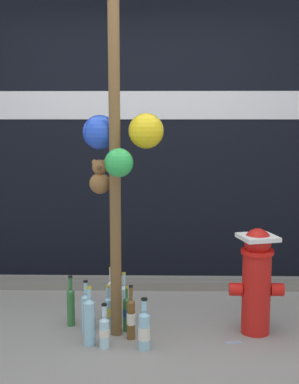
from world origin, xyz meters
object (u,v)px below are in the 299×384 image
at_px(bottle_6, 124,303).
at_px(bottle_8, 131,318).
at_px(bottle_0, 112,298).
at_px(bottle_9, 89,320).
at_px(memorial_post, 117,110).
at_px(fire_hydrant, 257,278).
at_px(bottle_7, 86,311).
at_px(bottle_3, 144,329).
at_px(bottle_5, 127,313).
at_px(bottle_2, 71,305).
at_px(bottle_4, 104,331).
at_px(bottle_1, 108,311).

bearing_deg(bottle_6, bottle_8, -77.00).
relative_size(bottle_0, bottle_9, 1.01).
distance_m(memorial_post, bottle_9, 1.42).
relative_size(bottle_0, bottle_8, 1.07).
relative_size(fire_hydrant, bottle_7, 2.01).
bearing_deg(bottle_8, bottle_3, -59.57).
bearing_deg(fire_hydrant, memorial_post, -177.45).
bearing_deg(bottle_9, bottle_5, 45.34).
xyz_separation_m(memorial_post, bottle_7, (-0.23, 0.04, -1.42)).
xyz_separation_m(fire_hydrant, bottle_8, (-0.88, -0.12, -0.25)).
relative_size(memorial_post, fire_hydrant, 3.59).
xyz_separation_m(bottle_2, bottle_5, (0.42, -0.09, -0.02)).
relative_size(bottle_0, bottle_4, 1.34).
bearing_deg(bottle_7, bottle_9, -76.62).
height_order(bottle_5, bottle_9, bottle_9).
relative_size(bottle_3, bottle_7, 0.93).
xyz_separation_m(memorial_post, bottle_4, (-0.08, -0.23, -1.45)).
xyz_separation_m(bottle_2, bottle_3, (0.55, -0.39, -0.02)).
height_order(bottle_6, bottle_8, bottle_6).
bearing_deg(bottle_3, bottle_9, 170.63).
bearing_deg(bottle_6, bottle_3, -70.24).
bearing_deg(bottle_6, fire_hydrant, -10.02).
relative_size(bottle_2, bottle_3, 1.08).
bearing_deg(bottle_7, bottle_6, 33.49).
relative_size(bottle_8, bottle_9, 0.94).
xyz_separation_m(fire_hydrant, bottle_3, (-0.78, -0.29, -0.26)).
xyz_separation_m(bottle_4, bottle_9, (-0.11, 0.04, 0.05)).
bearing_deg(memorial_post, bottle_4, -108.73).
bearing_deg(bottle_4, bottle_8, 41.01).
distance_m(bottle_2, bottle_9, 0.37).
distance_m(bottle_2, bottle_4, 0.47).
relative_size(memorial_post, bottle_8, 7.09).
distance_m(bottle_3, bottle_4, 0.27).
xyz_separation_m(fire_hydrant, bottle_2, (-1.33, 0.10, -0.24)).
distance_m(bottle_2, bottle_7, 0.17).
distance_m(memorial_post, bottle_8, 1.42).
relative_size(bottle_1, bottle_4, 1.04).
bearing_deg(bottle_5, bottle_0, 122.53).
height_order(fire_hydrant, bottle_6, fire_hydrant).
xyz_separation_m(memorial_post, bottle_9, (-0.18, -0.18, -1.40)).
xyz_separation_m(bottle_0, bottle_2, (-0.29, -0.11, -0.01)).
distance_m(bottle_4, bottle_9, 0.13).
xyz_separation_m(fire_hydrant, bottle_5, (-0.91, 0.01, -0.27)).
bearing_deg(bottle_3, memorial_post, 127.55).
distance_m(bottle_1, bottle_8, 0.27).
relative_size(bottle_0, bottle_2, 1.08).
relative_size(bottle_4, bottle_7, 0.81).
relative_size(bottle_3, bottle_8, 0.92).
xyz_separation_m(bottle_4, bottle_6, (0.10, 0.44, 0.03)).
xyz_separation_m(bottle_4, bottle_8, (0.17, 0.15, 0.03)).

